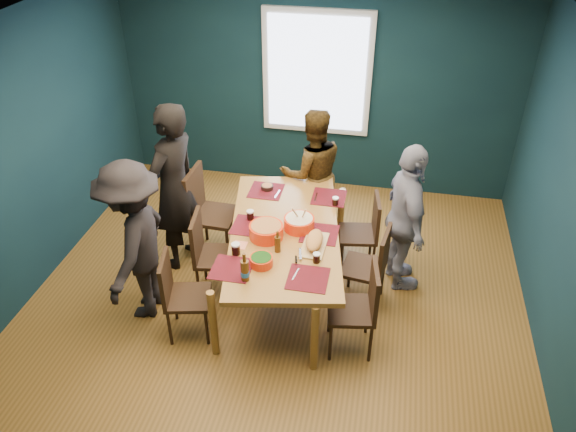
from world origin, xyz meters
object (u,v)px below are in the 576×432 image
chair_left_far (205,206)px  bowl_dumpling (299,223)px  person_far_left (174,188)px  cutting_board (314,241)px  dining_table (285,236)px  chair_left_mid (208,249)px  chair_left_near (178,291)px  chair_right_near (361,303)px  bowl_salad (266,231)px  bowl_herbs (261,261)px  chair_right_mid (373,263)px  person_back (312,173)px  person_right (406,219)px  chair_right_far (366,228)px  person_near_left (135,242)px

chair_left_far → bowl_dumpling: 1.24m
person_far_left → chair_left_far: bearing=148.0°
chair_left_far → cutting_board: (1.31, -0.72, 0.23)m
dining_table → chair_left_mid: size_ratio=2.40×
chair_left_mid → chair_left_near: size_ratio=1.05×
chair_left_far → chair_right_near: chair_left_far is taller
chair_left_mid → bowl_salad: (0.61, -0.01, 0.32)m
bowl_salad → bowl_herbs: bowl_salad is taller
chair_right_mid → person_far_left: bearing=179.8°
dining_table → chair_right_mid: size_ratio=2.48×
person_far_left → person_back: bearing=141.7°
chair_right_mid → cutting_board: cutting_board is taller
person_right → bowl_herbs: bearing=110.7°
chair_left_far → person_back: size_ratio=0.67×
chair_right_far → person_near_left: 2.38m
chair_right_near → bowl_salad: bearing=145.0°
chair_left_near → chair_right_near: (1.66, 0.13, 0.02)m
chair_left_far → chair_right_mid: 1.94m
dining_table → person_near_left: 1.42m
chair_right_far → person_back: 0.94m
dining_table → person_right: bearing=8.2°
dining_table → person_right: 1.22m
chair_left_near → person_right: bearing=17.1°
person_far_left → person_right: size_ratio=1.16×
person_right → chair_left_far: bearing=69.8°
chair_right_mid → chair_right_near: chair_right_near is taller
bowl_salad → chair_left_near: bearing=-139.0°
dining_table → cutting_board: (0.32, -0.20, 0.13)m
person_back → person_right: (1.07, -0.79, 0.03)m
chair_left_mid → person_right: bearing=7.5°
cutting_board → bowl_dumpling: bearing=129.2°
person_near_left → chair_right_far: bearing=115.0°
chair_right_mid → cutting_board: bearing=-152.4°
person_far_left → bowl_dumpling: 1.39m
bowl_salad → dining_table: bearing=44.4°
chair_left_mid → person_far_left: size_ratio=0.50×
bowl_dumpling → bowl_herbs: (-0.23, -0.62, -0.02)m
chair_right_near → chair_left_near: bearing=175.6°
chair_right_mid → bowl_herbs: 1.16m
chair_left_near → bowl_herbs: 0.84m
dining_table → chair_left_far: bearing=142.1°
dining_table → bowl_herbs: 0.59m
chair_left_far → bowl_herbs: (0.89, -1.08, 0.23)m
chair_left_near → person_right: 2.31m
chair_right_mid → person_near_left: (-2.19, -0.51, 0.30)m
chair_left_far → chair_right_near: 2.13m
bowl_salad → chair_right_mid: bearing=7.7°
chair_left_mid → chair_left_near: 0.62m
cutting_board → person_near_left: bearing=-166.6°
chair_left_near → cutting_board: size_ratio=1.66×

